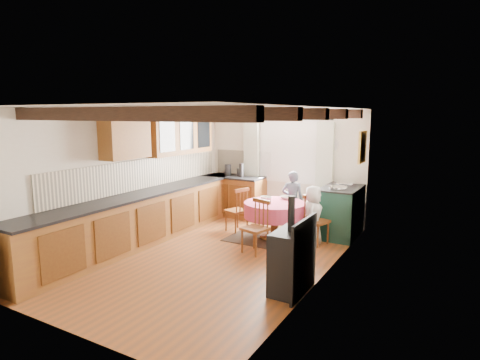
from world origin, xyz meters
The scene contains 41 objects.
floor centered at (0.00, 0.00, 0.00)m, with size 3.60×5.50×0.00m, color #994F21.
ceiling centered at (0.00, 0.00, 2.40)m, with size 3.60×5.50×0.00m, color white.
wall_back centered at (0.00, 2.75, 1.20)m, with size 3.60×0.00×2.40m, color silver.
wall_front centered at (0.00, -2.75, 1.20)m, with size 3.60×0.00×2.40m, color silver.
wall_left centered at (-1.80, 0.00, 1.20)m, with size 0.00×5.50×2.40m, color silver.
wall_right centered at (1.80, 0.00, 1.20)m, with size 0.00×5.50×2.40m, color silver.
beam_a centered at (0.00, -2.00, 2.31)m, with size 3.60×0.16×0.16m, color #361F14.
beam_b centered at (0.00, -1.00, 2.31)m, with size 3.60×0.16×0.16m, color #361F14.
beam_c centered at (0.00, 0.00, 2.31)m, with size 3.60×0.16×0.16m, color #361F14.
beam_d centered at (0.00, 1.00, 2.31)m, with size 3.60×0.16×0.16m, color #361F14.
beam_e centered at (0.00, 2.00, 2.31)m, with size 3.60×0.16×0.16m, color #361F14.
splash_left centered at (-1.78, 0.30, 1.20)m, with size 0.02×4.50×0.55m, color beige.
splash_back centered at (-1.00, 2.73, 1.20)m, with size 1.40×0.02×0.55m, color beige.
base_cabinet_left centered at (-1.50, 0.00, 0.44)m, with size 0.60×5.30×0.88m, color brown.
base_cabinet_back centered at (-1.05, 2.45, 0.44)m, with size 1.30×0.60×0.88m, color brown.
worktop_left centered at (-1.48, 0.00, 0.90)m, with size 0.64×5.30×0.04m, color black.
worktop_back centered at (-1.05, 2.43, 0.90)m, with size 1.30×0.64×0.04m, color black.
wall_cabinet_glass centered at (-1.63, 1.20, 1.95)m, with size 0.34×1.80×0.90m, color brown.
wall_cabinet_solid centered at (-1.63, -0.30, 1.90)m, with size 0.34×0.90×0.70m, color brown.
window_frame centered at (0.10, 2.73, 1.60)m, with size 1.34×0.03×1.54m, color white.
window_pane centered at (0.10, 2.74, 1.60)m, with size 1.20×0.01×1.40m, color white.
curtain_left centered at (-0.75, 2.65, 1.10)m, with size 0.35×0.10×2.10m, color #AFBA94.
curtain_right centered at (0.95, 2.65, 1.10)m, with size 0.35×0.10×2.10m, color #AFBA94.
curtain_rod centered at (0.10, 2.65, 2.20)m, with size 0.03×0.03×2.00m, color black.
wall_picture centered at (1.77, 2.30, 1.70)m, with size 0.04×0.50×0.60m, color gold.
wall_plate centered at (1.05, 2.72, 1.70)m, with size 0.30×0.30×0.02m, color silver.
rug centered at (0.45, 1.32, 0.01)m, with size 1.62×1.26×0.01m, color #312316.
dining_table centered at (0.45, 1.32, 0.34)m, with size 1.14×1.14×0.69m, color #B44768, non-canonical shape.
chair_near centered at (0.49, 0.44, 0.45)m, with size 0.39×0.41×0.90m, color brown, non-canonical shape.
chair_left centered at (-0.41, 1.39, 0.44)m, with size 0.38×0.40×0.89m, color brown, non-canonical shape.
chair_right centered at (1.23, 1.39, 0.45)m, with size 0.39×0.41×0.90m, color brown, non-canonical shape.
aga_range centered at (1.47, 2.09, 0.48)m, with size 0.68×1.05×0.97m, color #183E31, non-canonical shape.
cast_iron_stove centered at (1.58, -0.66, 0.64)m, with size 0.39×0.64×1.29m, color black, non-canonical shape.
child_far centered at (0.48, 2.09, 0.59)m, with size 0.43×0.28×1.19m, color #464F5F.
child_right centered at (1.18, 1.34, 0.53)m, with size 0.52×0.34×1.07m, color silver.
bowl_a centered at (0.52, 1.70, 0.72)m, with size 0.23×0.23×0.06m, color silver.
bowl_b centered at (0.19, 1.46, 0.72)m, with size 0.20×0.20×0.06m, color silver.
cup centered at (0.33, 1.32, 0.73)m, with size 0.10×0.10×0.09m, color silver.
canister_tall centered at (-1.23, 2.40, 1.05)m, with size 0.15×0.15×0.26m, color #262628.
canister_wide centered at (-0.95, 2.50, 1.01)m, with size 0.16×0.16×0.18m, color #262628.
canister_slim centered at (-0.88, 2.41, 1.07)m, with size 0.11×0.11×0.30m, color #262628.
Camera 1 is at (3.45, -5.28, 2.31)m, focal length 29.89 mm.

